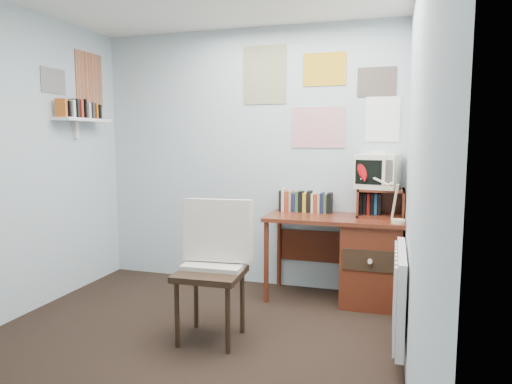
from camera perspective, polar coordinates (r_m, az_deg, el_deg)
ground at (r=3.24m, az=-11.26°, el=-20.00°), size 3.50×3.50×0.00m
back_wall at (r=4.51m, az=-1.11°, el=4.20°), size 3.00×0.02×2.50m
right_wall at (r=2.55m, az=19.28°, el=1.86°), size 0.02×3.50×2.50m
desk at (r=4.16m, az=13.42°, el=-8.00°), size 1.20×0.55×0.76m
desk_chair at (r=3.32m, az=-5.72°, el=-10.14°), size 0.52×0.50×0.98m
desk_lamp at (r=3.88m, az=17.45°, el=-0.72°), size 0.35×0.33×0.41m
tv_riser at (r=4.17m, az=15.31°, el=-1.29°), size 0.40×0.30×0.25m
crt_tv at (r=4.16m, az=15.03°, el=2.71°), size 0.41×0.39×0.33m
book_row at (r=4.30m, az=6.92°, el=-1.06°), size 0.60×0.14×0.22m
radiator at (r=3.26m, az=17.58°, el=-12.01°), size 0.09×0.80×0.60m
wall_shelf at (r=4.59m, az=-20.85°, el=8.43°), size 0.20×0.62×0.24m
posters_back at (r=4.36m, az=7.83°, el=11.94°), size 1.20×0.01×0.90m
posters_left at (r=4.68m, az=-21.98°, el=13.01°), size 0.01×0.70×0.60m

